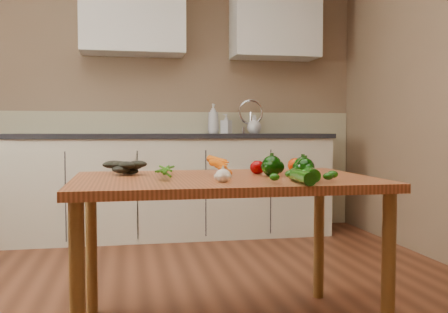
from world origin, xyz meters
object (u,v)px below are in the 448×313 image
pepper_c (305,168)px  pepper_a (272,166)px  table (224,194)px  garlic_bulb (223,176)px  soap_bottle_b (226,124)px  pepper_b (303,166)px  tomato_c (295,165)px  zucchini_b (301,177)px  leafy_greens (127,165)px  zucchini_a (311,174)px  carrot_bunch (204,170)px  tomato_b (275,167)px  soap_bottle_a (213,119)px  tomato_a (257,167)px  soap_bottle_c (254,124)px

pepper_c → pepper_a: bearing=151.8°
table → garlic_bulb: garlic_bulb is taller
soap_bottle_b → pepper_b: size_ratio=2.10×
tomato_c → zucchini_b: (-0.15, -0.50, -0.01)m
pepper_c → zucchini_b: size_ratio=0.38×
leafy_greens → pepper_b: (0.82, -0.18, -0.00)m
table → tomato_c: size_ratio=16.98×
pepper_c → zucchini_a: (-0.03, -0.16, -0.01)m
carrot_bunch → pepper_b: (0.48, 0.01, 0.01)m
tomato_b → zucchini_b: size_ratio=0.30×
soap_bottle_a → table: bearing=106.5°
zucchini_b → pepper_a: bearing=95.2°
garlic_bulb → tomato_a: size_ratio=0.89×
carrot_bunch → zucchini_a: bearing=-31.9°
soap_bottle_c → zucchini_a: (-0.39, -2.46, -0.24)m
tomato_c → soap_bottle_a: bearing=91.4°
soap_bottle_a → pepper_c: (0.01, -2.38, -0.28)m
soap_bottle_a → carrot_bunch: (-0.44, -2.29, -0.29)m
zucchini_a → tomato_a: bearing=111.7°
soap_bottle_b → zucchini_b: bearing=35.6°
garlic_bulb → pepper_a: (0.27, 0.22, 0.02)m
pepper_b → tomato_a: (-0.20, 0.09, -0.01)m
pepper_c → tomato_c: 0.26m
pepper_b → tomato_a: bearing=156.3°
leafy_greens → pepper_c: (0.79, -0.28, -0.01)m
pepper_b → tomato_a: size_ratio=1.19×
pepper_b → pepper_c: same height
pepper_c → tomato_c: (0.04, 0.26, -0.01)m
leafy_greens → tomato_c: 0.84m
soap_bottle_b → garlic_bulb: soap_bottle_b is taller
soap_bottle_c → carrot_bunch: 2.35m
soap_bottle_c → pepper_c: size_ratio=1.98×
tomato_b → tomato_c: size_ratio=0.85×
table → tomato_a: tomato_a is taller
soap_bottle_c → tomato_b: bearing=-24.0°
tomato_b → tomato_c: bearing=14.0°
garlic_bulb → pepper_b: (0.43, 0.25, 0.02)m
tomato_c → zucchini_a: 0.43m
tomato_b → zucchini_a: bearing=-84.5°
soap_bottle_a → pepper_b: soap_bottle_a is taller
garlic_bulb → zucchini_a: (0.38, -0.01, 0.00)m
leafy_greens → zucchini_a: bearing=-30.5°
pepper_b → zucchini_a: pepper_b is taller
table → tomato_b: tomato_b is taller
garlic_bulb → leafy_greens: bearing=131.4°
tomato_a → soap_bottle_b: bearing=82.6°
zucchini_a → carrot_bunch: bearing=148.3°
tomato_a → tomato_c: size_ratio=0.91×
soap_bottle_c → pepper_a: (-0.49, -2.22, -0.22)m
tomato_c → zucchini_b: 0.53m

